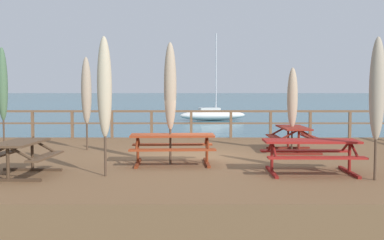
% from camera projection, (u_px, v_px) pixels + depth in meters
% --- Properties ---
extents(ground_plane, '(600.00, 600.00, 0.00)m').
position_uv_depth(ground_plane, '(192.00, 188.00, 13.12)').
color(ground_plane, '#2D5B6B').
extents(wooden_deck, '(15.89, 10.68, 0.88)m').
position_uv_depth(wooden_deck, '(192.00, 173.00, 13.09)').
color(wooden_deck, brown).
rests_on(wooden_deck, ground).
extents(railing_waterside_far, '(15.69, 0.10, 1.09)m').
position_uv_depth(railing_waterside_far, '(192.00, 119.00, 18.19)').
color(railing_waterside_far, brown).
rests_on(railing_waterside_far, wooden_deck).
extents(picnic_table_mid_centre, '(1.42, 1.79, 0.78)m').
position_uv_depth(picnic_table_mid_centre, '(294.00, 134.00, 14.20)').
color(picnic_table_mid_centre, maroon).
rests_on(picnic_table_mid_centre, wooden_deck).
extents(picnic_table_front_right, '(2.19, 1.49, 0.78)m').
position_uv_depth(picnic_table_front_right, '(173.00, 142.00, 11.85)').
color(picnic_table_front_right, '#993819').
rests_on(picnic_table_front_right, wooden_deck).
extents(picnic_table_back_left, '(2.14, 1.43, 0.78)m').
position_uv_depth(picnic_table_back_left, '(312.00, 149.00, 10.54)').
color(picnic_table_back_left, maroon).
rests_on(picnic_table_back_left, wooden_deck).
extents(picnic_table_back_right, '(1.50, 1.70, 0.78)m').
position_uv_depth(picnic_table_back_right, '(22.00, 151.00, 10.26)').
color(picnic_table_back_right, brown).
rests_on(picnic_table_back_right, wooden_deck).
extents(patio_umbrella_short_mid, '(0.32, 0.32, 2.58)m').
position_uv_depth(patio_umbrella_short_mid, '(294.00, 98.00, 14.17)').
color(patio_umbrella_short_mid, '#4C3828').
rests_on(patio_umbrella_short_mid, wooden_deck).
extents(patio_umbrella_short_front, '(0.32, 0.32, 3.11)m').
position_uv_depth(patio_umbrella_short_front, '(171.00, 87.00, 11.82)').
color(patio_umbrella_short_front, '#4C3828').
rests_on(patio_umbrella_short_front, wooden_deck).
extents(patio_umbrella_tall_front, '(0.32, 0.32, 3.07)m').
position_uv_depth(patio_umbrella_tall_front, '(106.00, 88.00, 10.12)').
color(patio_umbrella_tall_front, '#4C3828').
rests_on(patio_umbrella_tall_front, wooden_deck).
extents(patio_umbrella_tall_back_left, '(0.32, 0.32, 3.25)m').
position_uv_depth(patio_umbrella_tall_back_left, '(4.00, 85.00, 14.79)').
color(patio_umbrella_tall_back_left, '#4C3828').
rests_on(patio_umbrella_tall_back_left, wooden_deck).
extents(patio_umbrella_tall_mid_right, '(0.32, 0.32, 2.92)m').
position_uv_depth(patio_umbrella_tall_mid_right, '(87.00, 91.00, 14.52)').
color(patio_umbrella_tall_mid_right, '#4C3828').
rests_on(patio_umbrella_tall_mid_right, wooden_deck).
extents(patio_umbrella_tall_mid_left, '(0.32, 0.32, 3.01)m').
position_uv_depth(patio_umbrella_tall_mid_left, '(378.00, 89.00, 9.65)').
color(patio_umbrella_tall_mid_left, '#4C3828').
rests_on(patio_umbrella_tall_mid_left, wooden_deck).
extents(sailboat_distant, '(6.22, 2.90, 7.72)m').
position_uv_depth(sailboat_distant, '(214.00, 115.00, 41.46)').
color(sailboat_distant, white).
rests_on(sailboat_distant, ground).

